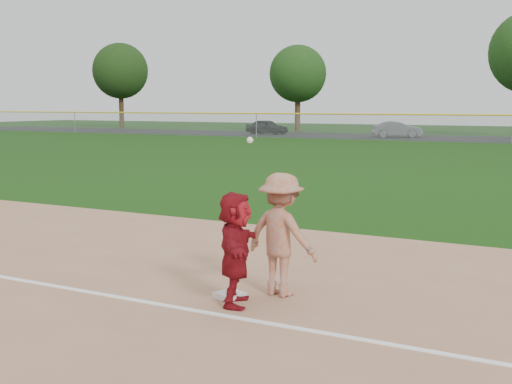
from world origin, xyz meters
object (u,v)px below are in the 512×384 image
at_px(car_mid, 397,129).
at_px(car_left, 267,127).
at_px(base_runner, 235,249).
at_px(first_base, 230,295).

bearing_deg(car_mid, car_left, 64.27).
distance_m(base_runner, car_left, 51.41).
relative_size(base_runner, car_mid, 0.38).
xyz_separation_m(first_base, car_mid, (-9.99, 45.49, 0.62)).
relative_size(car_left, car_mid, 0.97).
relative_size(first_base, base_runner, 0.23).
height_order(first_base, car_left, car_left).
relative_size(base_runner, car_left, 0.39).
xyz_separation_m(first_base, car_left, (-22.33, 45.97, 0.63)).
xyz_separation_m(base_runner, car_mid, (-10.22, 45.71, -0.11)).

